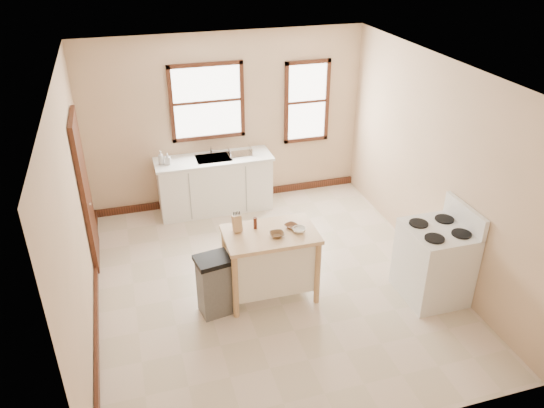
{
  "coord_description": "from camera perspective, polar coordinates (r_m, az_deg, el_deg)",
  "views": [
    {
      "loc": [
        -1.6,
        -5.47,
        4.28
      ],
      "look_at": [
        0.14,
        0.4,
        0.96
      ],
      "focal_mm": 35.0,
      "sensor_mm": 36.0,
      "label": 1
    }
  ],
  "objects": [
    {
      "name": "window_main",
      "position": [
        8.44,
        -6.99,
        10.86
      ],
      "size": [
        1.17,
        0.06,
        1.22
      ],
      "primitive_type": null,
      "color": "#33190E",
      "rests_on": "wall_back"
    },
    {
      "name": "trash_bin",
      "position": [
        6.46,
        -6.22,
        -8.69
      ],
      "size": [
        0.45,
        0.4,
        0.79
      ],
      "primitive_type": null,
      "rotation": [
        0.0,
        0.0,
        0.16
      ],
      "color": "#61615F",
      "rests_on": "ground"
    },
    {
      "name": "door_left",
      "position": [
        7.52,
        -19.46,
        1.34
      ],
      "size": [
        0.06,
        0.9,
        2.1
      ],
      "primitive_type": "cube",
      "color": "#33190E",
      "rests_on": "ground"
    },
    {
      "name": "bowl_b",
      "position": [
        6.5,
        2.08,
        -2.37
      ],
      "size": [
        0.2,
        0.2,
        0.04
      ],
      "primitive_type": "imported",
      "rotation": [
        0.0,
        0.0,
        0.44
      ],
      "color": "brown",
      "rests_on": "kitchen_island"
    },
    {
      "name": "wall_back",
      "position": [
        8.62,
        -4.9,
        8.89
      ],
      "size": [
        4.5,
        0.04,
        2.8
      ],
      "primitive_type": "cube",
      "color": "#DCB490",
      "rests_on": "ground"
    },
    {
      "name": "sink_counter",
      "position": [
        8.66,
        -6.16,
        2.17
      ],
      "size": [
        1.86,
        0.62,
        0.92
      ],
      "primitive_type": null,
      "color": "white",
      "rests_on": "ground"
    },
    {
      "name": "faucet",
      "position": [
        8.59,
        -6.59,
        6.09
      ],
      "size": [
        0.03,
        0.03,
        0.22
      ],
      "primitive_type": "cylinder",
      "color": "silver",
      "rests_on": "sink_counter"
    },
    {
      "name": "ceiling",
      "position": [
        5.88,
        -0.16,
        13.95
      ],
      "size": [
        5.0,
        5.0,
        0.0
      ],
      "primitive_type": "plane",
      "rotation": [
        3.14,
        0.0,
        0.0
      ],
      "color": "white",
      "rests_on": "ground"
    },
    {
      "name": "wall_left",
      "position": [
        6.21,
        -20.49,
        -1.08
      ],
      "size": [
        0.04,
        5.0,
        2.8
      ],
      "primitive_type": "cube",
      "color": "#DCB490",
      "rests_on": "ground"
    },
    {
      "name": "kitchen_island",
      "position": [
        6.66,
        -0.17,
        -6.48
      ],
      "size": [
        1.14,
        0.74,
        0.92
      ],
      "primitive_type": null,
      "rotation": [
        0.0,
        0.0,
        -0.02
      ],
      "color": "#F3CB8E",
      "rests_on": "ground"
    },
    {
      "name": "dish_rack",
      "position": [
        8.53,
        -3.47,
        5.62
      ],
      "size": [
        0.41,
        0.33,
        0.09
      ],
      "primitive_type": null,
      "rotation": [
        0.0,
        0.0,
        0.12
      ],
      "color": "silver",
      "rests_on": "sink_counter"
    },
    {
      "name": "bowl_c",
      "position": [
        6.42,
        2.92,
        -2.8
      ],
      "size": [
        0.2,
        0.2,
        0.05
      ],
      "primitive_type": "imported",
      "rotation": [
        0.0,
        0.0,
        -0.22
      ],
      "color": "white",
      "rests_on": "kitchen_island"
    },
    {
      "name": "floor",
      "position": [
        7.12,
        -0.13,
        -8.41
      ],
      "size": [
        5.0,
        5.0,
        0.0
      ],
      "primitive_type": "plane",
      "color": "beige",
      "rests_on": "ground"
    },
    {
      "name": "soap_bottle_a",
      "position": [
        8.33,
        -11.88,
        4.9
      ],
      "size": [
        0.1,
        0.11,
        0.22
      ],
      "primitive_type": "imported",
      "rotation": [
        0.0,
        0.0,
        0.28
      ],
      "color": "#B2B2B2",
      "rests_on": "sink_counter"
    },
    {
      "name": "baseboard_back",
      "position": [
        9.13,
        -4.51,
        0.88
      ],
      "size": [
        4.5,
        0.04,
        0.12
      ],
      "primitive_type": "cube",
      "color": "#33190E",
      "rests_on": "ground"
    },
    {
      "name": "bowl_a",
      "position": [
        6.32,
        0.53,
        -3.3
      ],
      "size": [
        0.19,
        0.19,
        0.04
      ],
      "primitive_type": "imported",
      "rotation": [
        0.0,
        0.0,
        -0.06
      ],
      "color": "brown",
      "rests_on": "kitchen_island"
    },
    {
      "name": "gas_stove",
      "position": [
        6.87,
        17.15,
        -5.12
      ],
      "size": [
        0.78,
        0.8,
        1.24
      ],
      "primitive_type": null,
      "color": "white",
      "rests_on": "ground"
    },
    {
      "name": "window_side",
      "position": [
        8.89,
        3.77,
        10.9
      ],
      "size": [
        0.77,
        0.06,
        1.37
      ],
      "primitive_type": null,
      "color": "#33190E",
      "rests_on": "wall_back"
    },
    {
      "name": "soap_bottle_b",
      "position": [
        8.32,
        -11.14,
        4.79
      ],
      "size": [
        0.1,
        0.1,
        0.18
      ],
      "primitive_type": "imported",
      "rotation": [
        0.0,
        0.0,
        -0.31
      ],
      "color": "#B2B2B2",
      "rests_on": "sink_counter"
    },
    {
      "name": "wall_right",
      "position": [
        7.28,
        17.14,
        3.88
      ],
      "size": [
        0.04,
        5.0,
        2.8
      ],
      "primitive_type": "cube",
      "color": "#DCB490",
      "rests_on": "ground"
    },
    {
      "name": "knife_block",
      "position": [
        6.39,
        -3.78,
        -2.17
      ],
      "size": [
        0.11,
        0.11,
        0.2
      ],
      "primitive_type": null,
      "rotation": [
        0.0,
        0.0,
        0.11
      ],
      "color": "tan",
      "rests_on": "kitchen_island"
    },
    {
      "name": "pepper_grinder",
      "position": [
        6.45,
        -1.81,
        -2.07
      ],
      "size": [
        0.06,
        0.06,
        0.15
      ],
      "primitive_type": "cylinder",
      "rotation": [
        0.0,
        0.0,
        -0.44
      ],
      "color": "#482013",
      "rests_on": "kitchen_island"
    },
    {
      "name": "baseboard_left",
      "position": [
        6.93,
        -18.36,
        -10.73
      ],
      "size": [
        0.04,
        5.0,
        0.12
      ],
      "primitive_type": "cube",
      "color": "#33190E",
      "rests_on": "ground"
    }
  ]
}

